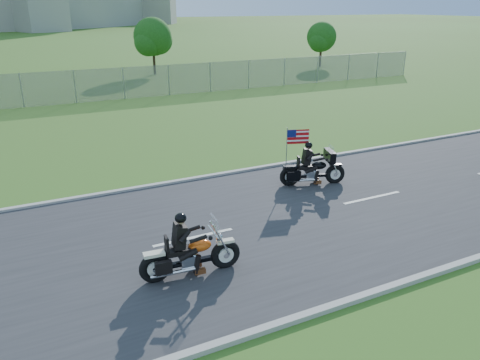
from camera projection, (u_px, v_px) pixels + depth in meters
name	position (u px, v px, depth m)	size (l,w,h in m)	color
ground	(261.00, 224.00, 13.04)	(420.00, 420.00, 0.00)	#39571B
road	(261.00, 223.00, 13.04)	(120.00, 8.00, 0.04)	#28282B
curb_north	(205.00, 177.00, 16.42)	(120.00, 0.18, 0.12)	#9E9B93
curb_south	(355.00, 299.00, 9.63)	(120.00, 0.18, 0.12)	#9E9B93
fence	(22.00, 90.00, 27.36)	(60.00, 0.03, 2.00)	gray
tree_fence_near	(153.00, 39.00, 39.67)	(3.52, 3.28, 4.75)	#382316
tree_fence_far	(322.00, 38.00, 44.77)	(3.08, 2.87, 4.20)	#382316
motorcycle_lead	(189.00, 256.00, 10.39)	(2.35, 0.68, 1.58)	black
motorcycle_follow	(312.00, 170.00, 15.66)	(2.20, 1.08, 1.89)	black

